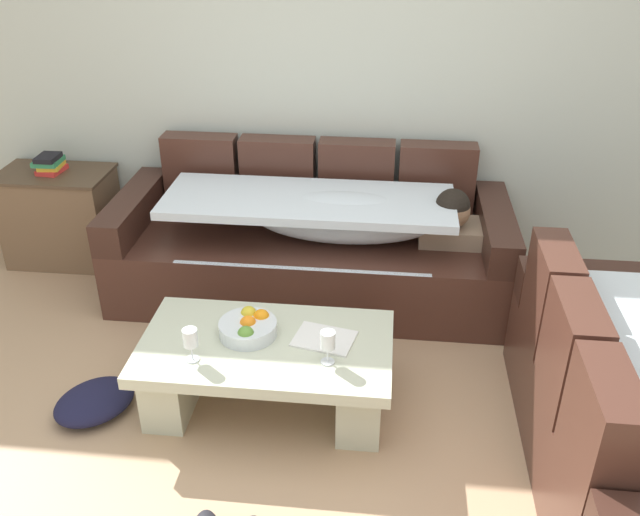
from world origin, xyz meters
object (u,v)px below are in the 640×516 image
(couch_along_wall, at_px, (317,244))
(wine_glass_near_left, at_px, (190,339))
(coffee_table, at_px, (267,366))
(fruit_bowl, at_px, (249,327))
(open_magazine, at_px, (324,339))
(side_cabinet, at_px, (61,217))
(wine_glass_near_right, at_px, (328,342))
(crumpled_garment, at_px, (95,402))
(book_stack_on_cabinet, at_px, (50,164))

(couch_along_wall, xyz_separation_m, wine_glass_near_left, (-0.42, -1.28, 0.17))
(coffee_table, bearing_deg, fruit_bowl, 147.31)
(open_magazine, distance_m, side_cabinet, 2.31)
(couch_along_wall, height_order, side_cabinet, couch_along_wall)
(coffee_table, height_order, wine_glass_near_right, wine_glass_near_right)
(side_cabinet, bearing_deg, open_magazine, -33.87)
(wine_glass_near_left, height_order, crumpled_garment, wine_glass_near_left)
(coffee_table, xyz_separation_m, crumpled_garment, (-0.84, -0.14, -0.18))
(coffee_table, distance_m, wine_glass_near_right, 0.42)
(book_stack_on_cabinet, bearing_deg, couch_along_wall, -7.35)
(couch_along_wall, xyz_separation_m, book_stack_on_cabinet, (-1.77, 0.23, 0.37))
(coffee_table, relative_size, fruit_bowl, 4.29)
(side_cabinet, bearing_deg, book_stack_on_cabinet, 162.44)
(coffee_table, bearing_deg, wine_glass_near_left, -151.13)
(coffee_table, xyz_separation_m, book_stack_on_cabinet, (-1.65, 1.34, 0.46))
(wine_glass_near_left, bearing_deg, side_cabinet, 131.53)
(book_stack_on_cabinet, bearing_deg, side_cabinet, -17.56)
(fruit_bowl, xyz_separation_m, book_stack_on_cabinet, (-1.56, 1.28, 0.28))
(wine_glass_near_left, height_order, wine_glass_near_right, same)
(coffee_table, relative_size, book_stack_on_cabinet, 6.15)
(couch_along_wall, height_order, open_magazine, couch_along_wall)
(couch_along_wall, xyz_separation_m, open_magazine, (0.16, -1.06, 0.06))
(fruit_bowl, bearing_deg, couch_along_wall, 78.81)
(wine_glass_near_right, bearing_deg, coffee_table, 158.66)
(coffee_table, distance_m, open_magazine, 0.32)
(side_cabinet, xyz_separation_m, crumpled_garment, (0.80, -1.48, -0.26))
(fruit_bowl, bearing_deg, side_cabinet, 140.47)
(book_stack_on_cabinet, xyz_separation_m, crumpled_garment, (0.81, -1.48, -0.64))
(couch_along_wall, bearing_deg, wine_glass_near_right, -81.22)
(wine_glass_near_left, bearing_deg, book_stack_on_cabinet, 131.63)
(crumpled_garment, bearing_deg, book_stack_on_cabinet, 118.68)
(couch_along_wall, distance_m, crumpled_garment, 1.60)
(open_magazine, bearing_deg, crumpled_garment, -157.64)
(crumpled_garment, bearing_deg, side_cabinet, 118.50)
(wine_glass_near_left, bearing_deg, couch_along_wall, 71.67)
(coffee_table, bearing_deg, open_magazine, 10.71)
(wine_glass_near_left, bearing_deg, open_magazine, 20.83)
(fruit_bowl, relative_size, wine_glass_near_left, 1.69)
(fruit_bowl, bearing_deg, wine_glass_near_right, -24.13)
(coffee_table, bearing_deg, couch_along_wall, 83.97)
(wine_glass_near_left, xyz_separation_m, wine_glass_near_right, (0.61, 0.05, 0.00))
(fruit_bowl, distance_m, crumpled_garment, 0.85)
(couch_along_wall, xyz_separation_m, side_cabinet, (-1.76, 0.23, -0.01))
(couch_along_wall, height_order, book_stack_on_cabinet, couch_along_wall)
(open_magazine, bearing_deg, couch_along_wall, 110.80)
(wine_glass_near_right, xyz_separation_m, open_magazine, (-0.03, 0.17, -0.11))
(wine_glass_near_right, height_order, side_cabinet, side_cabinet)
(coffee_table, xyz_separation_m, side_cabinet, (-1.64, 1.34, 0.08))
(couch_along_wall, distance_m, book_stack_on_cabinet, 1.82)
(wine_glass_near_left, xyz_separation_m, book_stack_on_cabinet, (-1.34, 1.51, 0.20))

